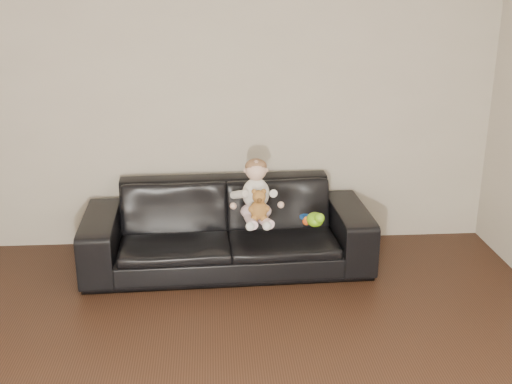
{
  "coord_description": "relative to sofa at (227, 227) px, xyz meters",
  "views": [
    {
      "loc": [
        0.15,
        -2.44,
        2.23
      ],
      "look_at": [
        0.47,
        2.14,
        0.65
      ],
      "focal_mm": 45.0,
      "sensor_mm": 36.0,
      "label": 1
    }
  ],
  "objects": [
    {
      "name": "toy_blue_disc",
      "position": [
        0.61,
        -0.11,
        0.11
      ],
      "size": [
        0.12,
        0.12,
        0.01
      ],
      "primitive_type": "cylinder",
      "rotation": [
        0.0,
        0.0,
        -0.28
      ],
      "color": "blue",
      "rests_on": "sofa"
    },
    {
      "name": "teddy_bear",
      "position": [
        0.23,
        -0.27,
        0.27
      ],
      "size": [
        0.17,
        0.16,
        0.24
      ],
      "rotation": [
        0.0,
        0.0,
        0.49
      ],
      "color": "#A06A2E",
      "rests_on": "sofa"
    },
    {
      "name": "wall_back",
      "position": [
        -0.25,
        0.5,
        0.98
      ],
      "size": [
        5.0,
        0.0,
        5.0
      ],
      "primitive_type": "plane",
      "rotation": [
        1.57,
        0.0,
        0.0
      ],
      "color": "#BEB4A0",
      "rests_on": "ground"
    },
    {
      "name": "toy_green",
      "position": [
        0.65,
        -0.28,
        0.16
      ],
      "size": [
        0.15,
        0.17,
        0.11
      ],
      "primitive_type": "ellipsoid",
      "rotation": [
        0.0,
        0.0,
        0.14
      ],
      "color": "#7AD218",
      "rests_on": "sofa"
    },
    {
      "name": "toy_rattle",
      "position": [
        0.59,
        -0.26,
        0.13
      ],
      "size": [
        0.07,
        0.07,
        0.06
      ],
      "primitive_type": "sphere",
      "rotation": [
        0.0,
        0.0,
        0.13
      ],
      "color": "#D95219",
      "rests_on": "sofa"
    },
    {
      "name": "sofa",
      "position": [
        0.0,
        0.0,
        0.0
      ],
      "size": [
        2.25,
        0.94,
        0.65
      ],
      "primitive_type": "imported",
      "rotation": [
        0.0,
        0.0,
        0.03
      ],
      "color": "black",
      "rests_on": "floor"
    },
    {
      "name": "baby",
      "position": [
        0.22,
        -0.12,
        0.31
      ],
      "size": [
        0.36,
        0.43,
        0.48
      ],
      "rotation": [
        0.0,
        0.0,
        0.26
      ],
      "color": "#FCD4DE",
      "rests_on": "sofa"
    }
  ]
}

